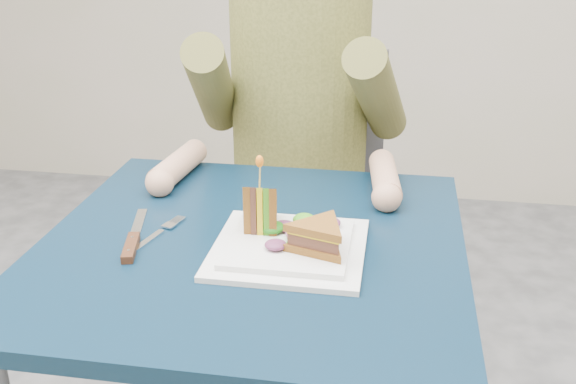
% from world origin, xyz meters
% --- Properties ---
extents(table, '(0.75, 0.75, 0.73)m').
position_xyz_m(table, '(0.00, 0.00, 0.65)').
color(table, black).
rests_on(table, ground).
extents(chair, '(0.42, 0.40, 0.93)m').
position_xyz_m(chair, '(0.00, 0.66, 0.54)').
color(chair, '#47474C').
rests_on(chair, ground).
extents(diner, '(0.54, 0.59, 0.74)m').
position_xyz_m(diner, '(-0.00, 0.55, 0.91)').
color(diner, brown).
rests_on(diner, chair).
extents(plate, '(0.26, 0.26, 0.02)m').
position_xyz_m(plate, '(0.07, -0.03, 0.74)').
color(plate, white).
rests_on(plate, table).
extents(sandwich_flat, '(0.15, 0.15, 0.05)m').
position_xyz_m(sandwich_flat, '(0.13, -0.05, 0.78)').
color(sandwich_flat, brown).
rests_on(sandwich_flat, plate).
extents(sandwich_upright, '(0.08, 0.13, 0.13)m').
position_xyz_m(sandwich_upright, '(0.01, 0.02, 0.78)').
color(sandwich_upright, brown).
rests_on(sandwich_upright, plate).
extents(fork, '(0.06, 0.18, 0.01)m').
position_xyz_m(fork, '(-0.18, -0.02, 0.73)').
color(fork, silver).
rests_on(fork, table).
extents(knife, '(0.07, 0.22, 0.02)m').
position_xyz_m(knife, '(-0.20, -0.05, 0.74)').
color(knife, silver).
rests_on(knife, table).
extents(toothpick, '(0.01, 0.01, 0.06)m').
position_xyz_m(toothpick, '(0.01, 0.02, 0.85)').
color(toothpick, tan).
rests_on(toothpick, sandwich_upright).
extents(toothpick_frill, '(0.01, 0.01, 0.02)m').
position_xyz_m(toothpick_frill, '(0.01, 0.02, 0.88)').
color(toothpick_frill, orange).
rests_on(toothpick_frill, sandwich_upright).
extents(lettuce_spill, '(0.15, 0.13, 0.02)m').
position_xyz_m(lettuce_spill, '(0.08, -0.02, 0.76)').
color(lettuce_spill, '#337A14').
rests_on(lettuce_spill, plate).
extents(onion_ring, '(0.04, 0.04, 0.02)m').
position_xyz_m(onion_ring, '(0.09, -0.02, 0.77)').
color(onion_ring, '#9E4C7A').
rests_on(onion_ring, plate).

